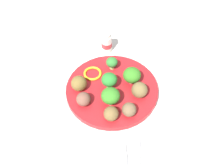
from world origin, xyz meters
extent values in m
plane|color=silver|center=(0.00, 0.00, 0.00)|extent=(4.00, 4.00, 0.00)
cylinder|color=red|center=(0.00, 0.00, 0.01)|extent=(0.28, 0.28, 0.02)
cylinder|color=#97BE80|center=(-0.05, 0.01, 0.02)|extent=(0.02, 0.02, 0.01)
ellipsoid|color=#378125|center=(-0.05, 0.01, 0.05)|extent=(0.05, 0.05, 0.04)
cylinder|color=#95C366|center=(0.01, 0.01, 0.02)|extent=(0.02, 0.02, 0.02)
ellipsoid|color=#2C7F2F|center=(0.01, 0.01, 0.05)|extent=(0.05, 0.05, 0.04)
cylinder|color=#A6C76F|center=(0.08, -0.01, 0.02)|extent=(0.01, 0.01, 0.01)
ellipsoid|color=#327C32|center=(0.08, -0.01, 0.04)|extent=(0.04, 0.04, 0.03)
cylinder|color=#9FD077|center=(0.02, -0.06, 0.02)|extent=(0.02, 0.02, 0.01)
ellipsoid|color=#378123|center=(0.02, -0.06, 0.05)|extent=(0.05, 0.05, 0.04)
sphere|color=brown|center=(-0.05, 0.09, 0.04)|extent=(0.04, 0.04, 0.04)
sphere|color=brown|center=(0.01, 0.10, 0.04)|extent=(0.05, 0.05, 0.05)
sphere|color=brown|center=(-0.04, -0.08, 0.04)|extent=(0.05, 0.05, 0.05)
sphere|color=brown|center=(-0.10, -0.04, 0.04)|extent=(0.04, 0.04, 0.04)
sphere|color=brown|center=(-0.11, 0.02, 0.04)|extent=(0.04, 0.04, 0.04)
torus|color=yellow|center=(0.06, 0.05, 0.02)|extent=(0.07, 0.07, 0.01)
cube|color=white|center=(-0.24, -0.02, 0.00)|extent=(0.18, 0.13, 0.01)
cube|color=silver|center=(-0.19, 0.00, 0.01)|extent=(0.03, 0.03, 0.01)
cube|color=silver|center=(-0.20, -0.04, 0.01)|extent=(0.06, 0.03, 0.01)
cylinder|color=white|center=(0.18, -0.01, 0.03)|extent=(0.04, 0.04, 0.06)
cylinder|color=red|center=(0.18, -0.01, 0.03)|extent=(0.04, 0.04, 0.02)
cylinder|color=silver|center=(0.18, -0.01, 0.07)|extent=(0.03, 0.03, 0.01)
camera|label=1|loc=(-0.56, 0.07, 0.71)|focal=47.37mm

